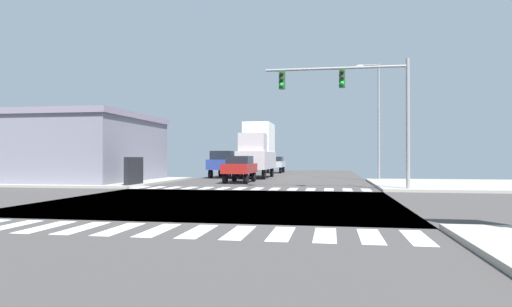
{
  "coord_description": "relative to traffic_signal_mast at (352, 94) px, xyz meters",
  "views": [
    {
      "loc": [
        4.4,
        -17.52,
        1.76
      ],
      "look_at": [
        -0.18,
        9.33,
        2.02
      ],
      "focal_mm": 31.21,
      "sensor_mm": 36.0,
      "label": 1
    }
  ],
  "objects": [
    {
      "name": "street_lamp",
      "position": [
        2.24,
        10.3,
        0.05
      ],
      "size": [
        1.78,
        0.32,
        8.91
      ],
      "color": "gray",
      "rests_on": "ground"
    },
    {
      "name": "ground",
      "position": [
        -5.47,
        -6.9,
        -5.24
      ],
      "size": [
        90.0,
        90.0,
        0.05
      ],
      "color": "#433F3D"
    },
    {
      "name": "bank_building",
      "position": [
        -21.9,
        5.13,
        -2.78
      ],
      "size": [
        16.77,
        10.71,
        4.86
      ],
      "color": "gray",
      "rests_on": "ground"
    },
    {
      "name": "sidewalk_corner_ne",
      "position": [
        7.53,
        5.1,
        -5.14
      ],
      "size": [
        12.0,
        12.0,
        0.14
      ],
      "color": "#A09B91",
      "rests_on": "ground"
    },
    {
      "name": "crosswalk_near",
      "position": [
        -5.72,
        -14.2,
        -5.21
      ],
      "size": [
        13.5,
        2.0,
        0.01
      ],
      "color": "silver",
      "rests_on": "ground"
    },
    {
      "name": "traffic_signal_mast",
      "position": [
        0.0,
        0.0,
        0.0
      ],
      "size": [
        7.68,
        0.55,
        7.01
      ],
      "color": "gray",
      "rests_on": "ground"
    },
    {
      "name": "sidewalk_corner_nw",
      "position": [
        -18.47,
        5.1,
        -5.14
      ],
      "size": [
        12.0,
        12.0,
        0.14
      ],
      "color": "#9F9E93",
      "rests_on": "ground"
    },
    {
      "name": "box_truck_outer_1",
      "position": [
        -7.47,
        13.98,
        -2.65
      ],
      "size": [
        2.4,
        7.2,
        4.85
      ],
      "rotation": [
        0.0,
        0.0,
        3.14
      ],
      "color": "black",
      "rests_on": "ground"
    },
    {
      "name": "pickup_trailing_1",
      "position": [
        -10.47,
        13.89,
        -3.92
      ],
      "size": [
        2.0,
        5.1,
        2.35
      ],
      "rotation": [
        0.0,
        0.0,
        3.14
      ],
      "color": "black",
      "rests_on": "ground"
    },
    {
      "name": "crosswalk_far",
      "position": [
        -5.72,
        0.4,
        -5.21
      ],
      "size": [
        13.5,
        2.0,
        0.01
      ],
      "color": "silver",
      "rests_on": "ground"
    },
    {
      "name": "sedan_queued_3",
      "position": [
        -7.47,
        6.36,
        -4.1
      ],
      "size": [
        1.8,
        4.3,
        1.88
      ],
      "rotation": [
        0.0,
        0.0,
        3.14
      ],
      "color": "black",
      "rests_on": "ground"
    },
    {
      "name": "sedan_leading_4",
      "position": [
        -7.47,
        26.8,
        -4.1
      ],
      "size": [
        1.8,
        4.3,
        1.88
      ],
      "rotation": [
        0.0,
        0.0,
        3.14
      ],
      "color": "black",
      "rests_on": "ground"
    }
  ]
}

